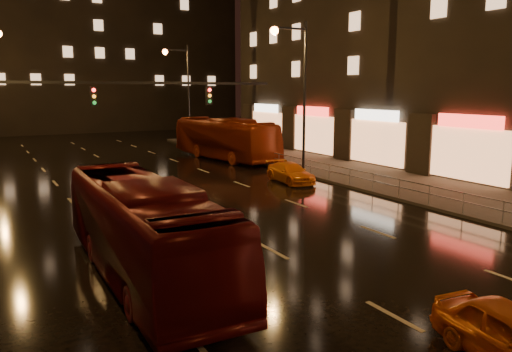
{
  "coord_description": "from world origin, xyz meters",
  "views": [
    {
      "loc": [
        -9.02,
        -4.79,
        5.79
      ],
      "look_at": [
        0.21,
        11.65,
        2.5
      ],
      "focal_mm": 35.0,
      "sensor_mm": 36.0,
      "label": 1
    }
  ],
  "objects": [
    {
      "name": "traffic_signal",
      "position": [
        -5.06,
        20.0,
        4.74
      ],
      "size": [
        15.31,
        0.32,
        6.2
      ],
      "color": "black",
      "rests_on": "ground"
    },
    {
      "name": "taxi_far",
      "position": [
        8.0,
        21.1,
        0.61
      ],
      "size": [
        2.01,
        4.31,
        1.22
      ],
      "primitive_type": "imported",
      "rotation": [
        0.0,
        0.0,
        -0.07
      ],
      "color": "orange",
      "rests_on": "ground"
    },
    {
      "name": "bus_red",
      "position": [
        -4.77,
        9.92,
        1.54
      ],
      "size": [
        2.73,
        11.06,
        3.07
      ],
      "primitive_type": "imported",
      "rotation": [
        0.0,
        0.0,
        -0.01
      ],
      "color": "#5B0D0E",
      "rests_on": "ground"
    },
    {
      "name": "sidewalk_right",
      "position": [
        13.5,
        15.0,
        0.07
      ],
      "size": [
        7.0,
        70.0,
        0.15
      ],
      "primitive_type": "cube",
      "color": "#38332D",
      "rests_on": "ground"
    },
    {
      "name": "ground",
      "position": [
        0.0,
        20.0,
        0.0
      ],
      "size": [
        140.0,
        140.0,
        0.0
      ],
      "primitive_type": "plane",
      "color": "black",
      "rests_on": "ground"
    },
    {
      "name": "building_distant",
      "position": [
        4.0,
        72.0,
        18.0
      ],
      "size": [
        44.0,
        16.0,
        36.0
      ],
      "primitive_type": "cube",
      "color": "black",
      "rests_on": "ground"
    },
    {
      "name": "railing_right",
      "position": [
        10.2,
        18.0,
        0.9
      ],
      "size": [
        0.05,
        56.0,
        1.0
      ],
      "color": "#99999E",
      "rests_on": "sidewalk_right"
    },
    {
      "name": "bus_curb",
      "position": [
        9.0,
        32.64,
        1.71
      ],
      "size": [
        4.16,
        12.54,
        3.43
      ],
      "primitive_type": "imported",
      "rotation": [
        0.0,
        0.0,
        0.11
      ],
      "color": "#962B0F",
      "rests_on": "ground"
    }
  ]
}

